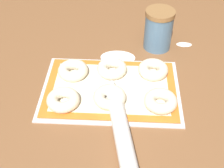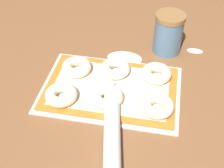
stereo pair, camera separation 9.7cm
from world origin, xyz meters
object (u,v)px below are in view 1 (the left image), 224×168
(bagel_back_center, at_px, (112,68))
(bagel_back_left, at_px, (73,70))
(baking_tray, at_px, (112,90))
(bagel_back_right, at_px, (153,70))
(flour_canister, at_px, (158,29))
(bagel_front_left, at_px, (63,100))
(rolling_pin, at_px, (125,149))
(bagel_front_right, at_px, (161,101))
(bagel_front_center, at_px, (110,97))

(bagel_back_center, bearing_deg, bagel_back_left, -172.71)
(baking_tray, bearing_deg, bagel_back_left, 155.57)
(bagel_back_right, bearing_deg, flour_canister, 82.37)
(bagel_front_left, height_order, rolling_pin, same)
(bagel_back_left, xyz_separation_m, rolling_pin, (0.17, -0.29, -0.01))
(bagel_back_left, distance_m, bagel_back_right, 0.25)
(flour_canister, bearing_deg, bagel_front_right, -91.40)
(bagel_front_left, relative_size, bagel_back_right, 1.00)
(bagel_front_left, distance_m, bagel_back_left, 0.13)
(bagel_front_right, xyz_separation_m, bagel_back_center, (-0.15, 0.14, 0.00))
(bagel_front_left, bearing_deg, baking_tray, 28.37)
(bagel_front_left, relative_size, bagel_back_center, 1.00)
(bagel_front_right, bearing_deg, bagel_back_center, 136.78)
(bagel_front_left, height_order, bagel_back_left, same)
(bagel_back_right, xyz_separation_m, rolling_pin, (-0.08, -0.31, -0.01))
(bagel_front_left, bearing_deg, bagel_back_right, 29.35)
(bagel_front_center, relative_size, rolling_pin, 0.20)
(bagel_back_left, bearing_deg, flour_canister, 33.47)
(bagel_back_center, xyz_separation_m, bagel_back_right, (0.13, 0.00, 0.00))
(bagel_front_center, height_order, flour_canister, flour_canister)
(bagel_front_left, relative_size, bagel_front_right, 1.00)
(baking_tray, xyz_separation_m, bagel_back_right, (0.13, 0.07, 0.02))
(baking_tray, distance_m, bagel_front_center, 0.06)
(bagel_front_right, relative_size, flour_canister, 0.66)
(baking_tray, xyz_separation_m, bagel_front_right, (0.14, -0.06, 0.02))
(bagel_back_left, height_order, bagel_back_center, same)
(rolling_pin, bearing_deg, bagel_back_right, 74.98)
(bagel_front_left, height_order, bagel_back_center, same)
(bagel_front_left, distance_m, bagel_front_center, 0.13)
(bagel_front_center, bearing_deg, bagel_back_right, 44.90)
(baking_tray, xyz_separation_m, bagel_front_center, (-0.00, -0.06, 0.02))
(bagel_back_right, bearing_deg, bagel_back_center, -179.41)
(bagel_front_center, relative_size, bagel_back_center, 1.00)
(bagel_front_center, height_order, rolling_pin, same)
(bagel_front_left, distance_m, bagel_back_right, 0.30)
(bagel_front_left, bearing_deg, flour_canister, 47.69)
(bagel_back_left, bearing_deg, baking_tray, -24.43)
(bagel_front_left, bearing_deg, bagel_back_left, 85.90)
(bagel_front_left, xyz_separation_m, bagel_front_right, (0.28, 0.01, 0.00))
(rolling_pin, bearing_deg, bagel_front_left, 138.96)
(bagel_back_left, distance_m, rolling_pin, 0.34)
(bagel_front_right, xyz_separation_m, bagel_back_left, (-0.27, 0.12, 0.00))
(bagel_back_right, bearing_deg, bagel_front_left, -150.65)
(bagel_back_center, distance_m, rolling_pin, 0.31)
(flour_canister, distance_m, rolling_pin, 0.49)
(bagel_front_center, bearing_deg, bagel_back_center, 90.37)
(bagel_front_center, bearing_deg, baking_tray, 85.90)
(bagel_back_left, height_order, flour_canister, flour_canister)
(bagel_back_right, relative_size, rolling_pin, 0.20)
(baking_tray, relative_size, bagel_back_left, 4.39)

